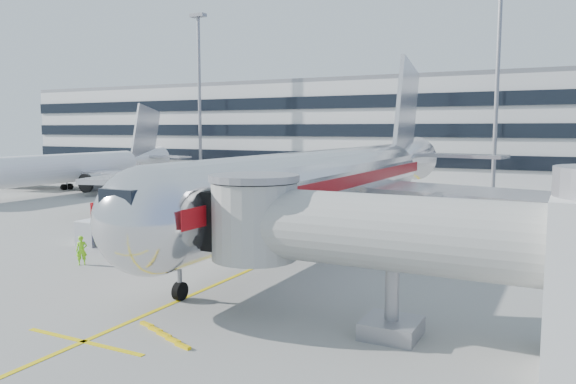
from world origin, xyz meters
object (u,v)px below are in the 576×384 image
at_px(cargo_container_right, 160,226).
at_px(cargo_container_front, 90,232).
at_px(belt_loader, 205,239).
at_px(cargo_container_left, 92,233).
at_px(main_jet, 336,180).
at_px(baggage_tug, 117,231).
at_px(ramp_worker, 82,250).

distance_m(cargo_container_right, cargo_container_front, 5.09).
relative_size(belt_loader, cargo_container_left, 2.68).
distance_m(belt_loader, cargo_container_front, 9.00).
bearing_deg(belt_loader, cargo_container_front, -166.67).
distance_m(main_jet, cargo_container_left, 18.64).
height_order(belt_loader, baggage_tug, baggage_tug).
xyz_separation_m(main_jet, cargo_container_left, (-13.69, -12.20, -3.34)).
bearing_deg(main_jet, ramp_worker, -120.10).
distance_m(cargo_container_left, ramp_worker, 6.06).
xyz_separation_m(belt_loader, baggage_tug, (-6.20, -2.01, 0.40)).
height_order(cargo_container_left, cargo_container_front, cargo_container_left).
bearing_deg(cargo_container_left, ramp_worker, -49.15).
height_order(main_jet, cargo_container_left, main_jet).
relative_size(baggage_tug, cargo_container_right, 1.61).
height_order(belt_loader, cargo_container_left, belt_loader).
xyz_separation_m(baggage_tug, ramp_worker, (2.38, -5.39, -0.13)).
height_order(main_jet, ramp_worker, main_jet).
bearing_deg(cargo_container_front, cargo_container_left, -37.38).
height_order(cargo_container_left, cargo_container_right, cargo_container_left).
height_order(belt_loader, ramp_worker, belt_loader).
relative_size(baggage_tug, cargo_container_front, 2.31).
relative_size(cargo_container_right, ramp_worker, 1.19).
bearing_deg(cargo_container_right, belt_loader, -17.62).
bearing_deg(baggage_tug, cargo_container_front, -178.48).
xyz_separation_m(belt_loader, cargo_container_left, (-7.78, -2.82, 0.26)).
relative_size(main_jet, ramp_worker, 28.48).
bearing_deg(cargo_container_front, ramp_worker, -47.18).
relative_size(baggage_tug, cargo_container_left, 1.93).
bearing_deg(ramp_worker, cargo_container_left, 86.22).
xyz_separation_m(main_jet, belt_loader, (-5.91, -9.39, -3.61)).
bearing_deg(baggage_tug, belt_loader, 17.94).
height_order(cargo_container_right, ramp_worker, ramp_worker).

